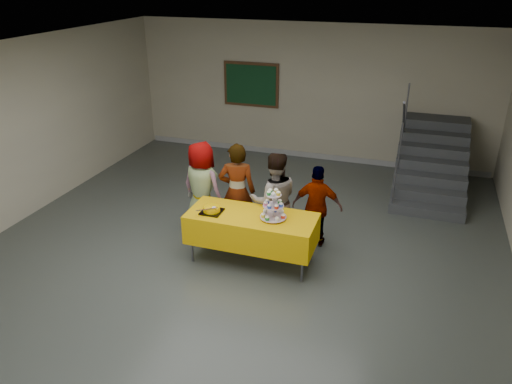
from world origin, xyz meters
TOP-DOWN VIEW (x-y plane):
  - room_shell at (0.00, 0.02)m, footprint 10.00×10.04m
  - bake_table at (0.25, 0.33)m, footprint 1.88×0.78m
  - cupcake_stand at (0.58, 0.33)m, footprint 0.38×0.38m
  - bear_cake at (-0.33, 0.24)m, footprint 0.32×0.36m
  - schoolchild_a at (-0.83, 0.99)m, footprint 0.85×0.67m
  - schoolchild_b at (-0.21, 0.96)m, footprint 0.67×0.53m
  - schoolchild_c at (0.42, 0.90)m, footprint 0.93×0.84m
  - schoolchild_d at (1.05, 1.12)m, footprint 0.80×0.38m
  - staircase at (2.70, 4.13)m, footprint 1.30×2.40m
  - noticeboard at (-1.36, 4.96)m, footprint 1.30×0.05m

SIDE VIEW (x-z plane):
  - staircase at x=2.70m, z-range -0.53..1.51m
  - bake_table at x=0.25m, z-range 0.17..0.94m
  - schoolchild_d at x=1.05m, z-range 0.00..1.33m
  - schoolchild_a at x=-0.83m, z-range 0.00..1.54m
  - schoolchild_c at x=0.42m, z-range 0.00..1.55m
  - schoolchild_b at x=-0.21m, z-range 0.00..1.61m
  - bear_cake at x=-0.33m, z-range 0.77..0.89m
  - cupcake_stand at x=0.58m, z-range 0.73..1.18m
  - noticeboard at x=-1.36m, z-range 1.10..2.10m
  - room_shell at x=0.00m, z-range 0.62..3.64m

